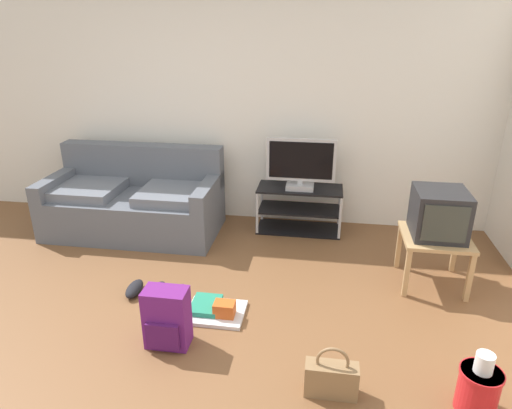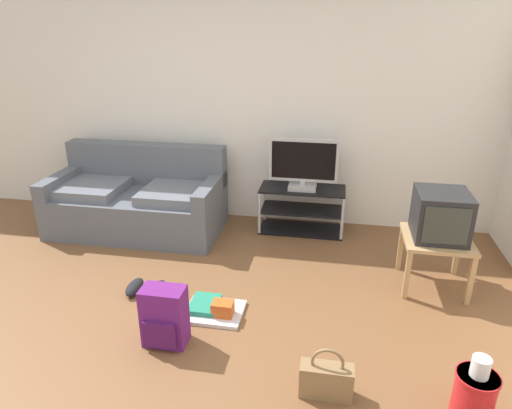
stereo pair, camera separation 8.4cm
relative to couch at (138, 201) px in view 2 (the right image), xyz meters
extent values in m
cube|color=brown|center=(0.74, -1.86, -0.33)|extent=(9.00, 9.80, 0.02)
cube|color=silver|center=(0.74, 0.59, 1.03)|extent=(9.00, 0.10, 2.70)
cube|color=#565B66|center=(0.00, -0.05, -0.11)|extent=(1.79, 0.89, 0.43)
cube|color=#565B66|center=(0.00, 0.30, 0.33)|extent=(1.79, 0.20, 0.45)
cube|color=#565B66|center=(-0.83, -0.05, 0.19)|extent=(0.14, 0.89, 0.18)
cube|color=#565B66|center=(0.83, -0.05, 0.19)|extent=(0.14, 0.89, 0.18)
cube|color=slate|center=(-0.49, -0.11, 0.15)|extent=(0.72, 0.63, 0.10)
cube|color=slate|center=(0.49, -0.11, 0.15)|extent=(0.72, 0.63, 0.10)
cube|color=black|center=(1.74, 0.26, 0.15)|extent=(0.89, 0.40, 0.02)
cube|color=black|center=(1.74, 0.26, -0.08)|extent=(0.86, 0.38, 0.02)
cube|color=black|center=(1.74, 0.26, -0.31)|extent=(0.89, 0.40, 0.02)
cylinder|color=#B7B7BC|center=(1.31, 0.08, -0.08)|extent=(0.03, 0.03, 0.49)
cylinder|color=#B7B7BC|center=(2.17, 0.08, -0.08)|extent=(0.03, 0.03, 0.49)
cylinder|color=#B7B7BC|center=(1.31, 0.45, -0.08)|extent=(0.03, 0.03, 0.49)
cylinder|color=#B7B7BC|center=(2.17, 0.45, -0.08)|extent=(0.03, 0.03, 0.49)
cube|color=#B2B2B7|center=(1.74, 0.24, 0.19)|extent=(0.29, 0.22, 0.05)
cube|color=#B2B2B7|center=(1.74, 0.24, 0.23)|extent=(0.05, 0.04, 0.04)
cube|color=#B2B2B7|center=(1.74, 0.24, 0.47)|extent=(0.71, 0.04, 0.44)
cube|color=black|center=(1.74, 0.22, 0.47)|extent=(0.65, 0.01, 0.38)
cube|color=tan|center=(2.94, -0.66, 0.12)|extent=(0.54, 0.54, 0.03)
cube|color=tan|center=(2.70, -0.90, -0.11)|extent=(0.04, 0.04, 0.43)
cube|color=tan|center=(3.18, -0.90, -0.11)|extent=(0.04, 0.04, 0.43)
cube|color=tan|center=(2.70, -0.41, -0.11)|extent=(0.04, 0.04, 0.43)
cube|color=tan|center=(3.18, -0.41, -0.11)|extent=(0.04, 0.04, 0.43)
cube|color=#232326|center=(2.94, -0.64, 0.33)|extent=(0.42, 0.44, 0.39)
cube|color=#333833|center=(2.94, -0.86, 0.33)|extent=(0.34, 0.01, 0.31)
cube|color=#661E70|center=(0.97, -1.78, -0.11)|extent=(0.30, 0.18, 0.44)
cube|color=#4C1654|center=(0.97, -1.89, -0.18)|extent=(0.23, 0.04, 0.19)
cylinder|color=#4C1654|center=(0.88, -1.67, -0.08)|extent=(0.04, 0.04, 0.35)
cylinder|color=#4C1654|center=(1.05, -1.67, -0.08)|extent=(0.04, 0.04, 0.35)
cube|color=olive|center=(2.10, -2.08, -0.22)|extent=(0.32, 0.12, 0.21)
torus|color=olive|center=(2.10, -2.08, -0.08)|extent=(0.20, 0.02, 0.20)
cylinder|color=red|center=(2.93, -2.07, -0.18)|extent=(0.23, 0.23, 0.28)
cylinder|color=red|center=(2.93, -2.07, -0.06)|extent=(0.24, 0.24, 0.02)
cylinder|color=white|center=(2.93, -2.07, 0.00)|extent=(0.10, 0.10, 0.14)
ellipsoid|color=black|center=(0.47, -1.21, -0.28)|extent=(0.12, 0.27, 0.09)
ellipsoid|color=black|center=(0.68, -1.21, -0.28)|extent=(0.13, 0.27, 0.09)
cube|color=silver|center=(1.21, -1.39, -0.31)|extent=(0.45, 0.36, 0.03)
cube|color=#CC561E|center=(1.29, -1.43, -0.24)|extent=(0.16, 0.12, 0.11)
cube|color=#238466|center=(1.12, -1.36, -0.27)|extent=(0.22, 0.28, 0.04)
camera|label=1|loc=(1.98, -4.27, 1.79)|focal=31.88mm
camera|label=2|loc=(2.06, -4.26, 1.79)|focal=31.88mm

